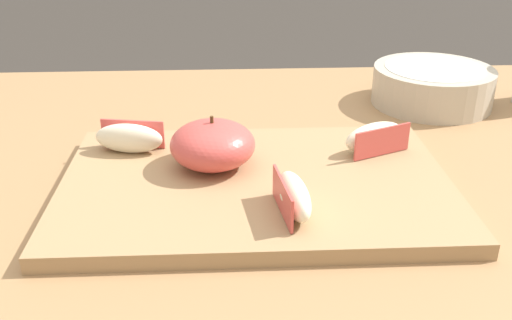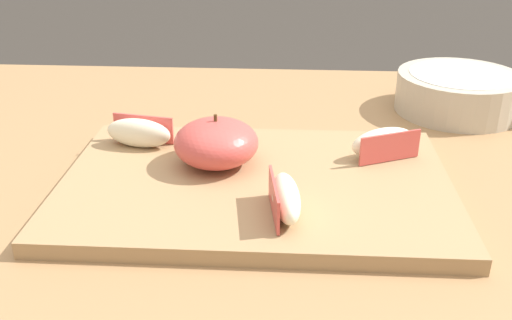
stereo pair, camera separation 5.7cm
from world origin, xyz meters
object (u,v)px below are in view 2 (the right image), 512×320
(apple_wedge_right, at_px, (384,143))
(apple_wedge_back, at_px, (139,133))
(ceramic_fruit_bowl, at_px, (458,91))
(cutting_board, at_px, (256,185))
(apple_half_skin_up, at_px, (216,143))
(apple_wedge_middle, at_px, (285,198))

(apple_wedge_right, relative_size, apple_wedge_back, 1.00)
(ceramic_fruit_bowl, bearing_deg, apple_wedge_right, -123.69)
(ceramic_fruit_bowl, bearing_deg, cutting_board, -136.41)
(apple_half_skin_up, relative_size, ceramic_fruit_bowl, 0.53)
(cutting_board, relative_size, apple_wedge_back, 4.99)
(apple_wedge_middle, relative_size, apple_wedge_back, 0.99)
(apple_wedge_back, distance_m, ceramic_fruit_bowl, 0.43)
(apple_wedge_right, xyz_separation_m, apple_wedge_back, (-0.27, 0.01, 0.00))
(cutting_board, distance_m, apple_half_skin_up, 0.06)
(apple_half_skin_up, bearing_deg, apple_wedge_middle, -53.57)
(cutting_board, xyz_separation_m, ceramic_fruit_bowl, (0.26, 0.25, 0.02))
(apple_wedge_middle, height_order, ceramic_fruit_bowl, ceramic_fruit_bowl)
(cutting_board, xyz_separation_m, apple_half_skin_up, (-0.04, 0.03, 0.03))
(cutting_board, height_order, apple_wedge_right, apple_wedge_right)
(cutting_board, relative_size, apple_wedge_right, 4.97)
(cutting_board, distance_m, ceramic_fruit_bowl, 0.36)
(apple_wedge_back, xyz_separation_m, ceramic_fruit_bowl, (0.39, 0.18, -0.00))
(apple_half_skin_up, distance_m, ceramic_fruit_bowl, 0.37)
(apple_wedge_middle, xyz_separation_m, ceramic_fruit_bowl, (0.23, 0.31, -0.00))
(apple_wedge_right, relative_size, ceramic_fruit_bowl, 0.47)
(cutting_board, relative_size, apple_wedge_middle, 5.02)
(cutting_board, height_order, apple_half_skin_up, apple_half_skin_up)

